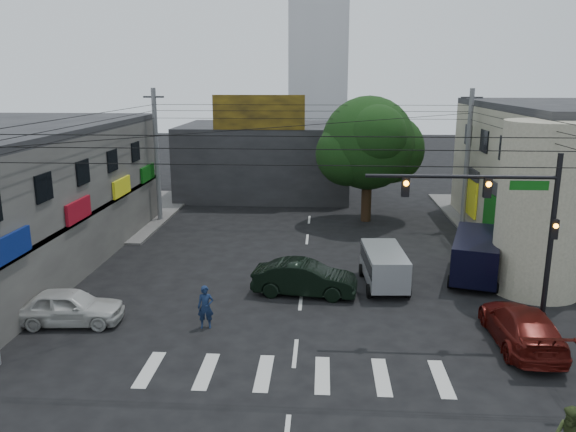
# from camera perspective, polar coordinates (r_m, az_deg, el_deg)

# --- Properties ---
(ground) EXTENTS (160.00, 160.00, 0.00)m
(ground) POSITION_cam_1_polar(r_m,az_deg,el_deg) (23.92, 1.11, -10.44)
(ground) COLOR black
(ground) RESTS_ON ground
(sidewalk_far_left) EXTENTS (16.00, 16.00, 0.15)m
(sidewalk_far_left) POSITION_cam_1_polar(r_m,az_deg,el_deg) (45.12, -21.30, 0.39)
(sidewalk_far_left) COLOR #514F4C
(sidewalk_far_left) RESTS_ON ground
(sidewalk_far_right) EXTENTS (16.00, 16.00, 0.15)m
(sidewalk_far_right) POSITION_cam_1_polar(r_m,az_deg,el_deg) (44.39, 26.12, -0.29)
(sidewalk_far_right) COLOR #514F4C
(sidewalk_far_right) RESTS_ON ground
(corner_column) EXTENTS (4.00, 4.00, 8.00)m
(corner_column) POSITION_cam_1_polar(r_m,az_deg,el_deg) (28.30, 24.38, 0.69)
(corner_column) COLOR gray
(corner_column) RESTS_ON ground
(building_far) EXTENTS (14.00, 10.00, 6.00)m
(building_far) POSITION_cam_1_polar(r_m,az_deg,el_deg) (48.52, -2.28, 5.74)
(building_far) COLOR #232326
(building_far) RESTS_ON ground
(billboard) EXTENTS (7.00, 0.30, 2.60)m
(billboard) POSITION_cam_1_polar(r_m,az_deg,el_deg) (43.24, -3.00, 10.47)
(billboard) COLOR olive
(billboard) RESTS_ON building_far
(street_tree) EXTENTS (6.40, 6.40, 8.70)m
(street_tree) POSITION_cam_1_polar(r_m,az_deg,el_deg) (39.15, 8.15, 7.31)
(street_tree) COLOR black
(street_tree) RESTS_ON ground
(traffic_gantry) EXTENTS (7.10, 0.35, 7.20)m
(traffic_gantry) POSITION_cam_1_polar(r_m,az_deg,el_deg) (22.47, 21.41, -0.01)
(traffic_gantry) COLOR black
(traffic_gantry) RESTS_ON ground
(utility_pole_far_left) EXTENTS (0.32, 0.32, 9.20)m
(utility_pole_far_left) POSITION_cam_1_polar(r_m,az_deg,el_deg) (39.81, -13.18, 5.93)
(utility_pole_far_left) COLOR #59595B
(utility_pole_far_left) RESTS_ON ground
(utility_pole_far_right) EXTENTS (0.32, 0.32, 9.20)m
(utility_pole_far_right) POSITION_cam_1_polar(r_m,az_deg,el_deg) (39.33, 17.74, 5.54)
(utility_pole_far_right) COLOR #59595B
(utility_pole_far_right) RESTS_ON ground
(dark_sedan) EXTENTS (2.80, 5.21, 1.59)m
(dark_sedan) POSITION_cam_1_polar(r_m,az_deg,el_deg) (26.22, 1.71, -6.33)
(dark_sedan) COLOR black
(dark_sedan) RESTS_ON ground
(white_compact) EXTENTS (2.40, 4.63, 1.49)m
(white_compact) POSITION_cam_1_polar(r_m,az_deg,el_deg) (24.91, -21.36, -8.57)
(white_compact) COLOR beige
(white_compact) RESTS_ON ground
(maroon_sedan) EXTENTS (2.16, 5.25, 1.52)m
(maroon_sedan) POSITION_cam_1_polar(r_m,az_deg,el_deg) (23.24, 22.65, -10.29)
(maroon_sedan) COLOR #480D0A
(maroon_sedan) RESTS_ON ground
(silver_minivan) EXTENTS (4.43, 2.26, 1.81)m
(silver_minivan) POSITION_cam_1_polar(r_m,az_deg,el_deg) (27.55, 9.72, -5.28)
(silver_minivan) COLOR gray
(silver_minivan) RESTS_ON ground
(navy_van) EXTENTS (6.64, 5.11, 2.20)m
(navy_van) POSITION_cam_1_polar(r_m,az_deg,el_deg) (29.75, 18.54, -3.98)
(navy_van) COLOR black
(navy_van) RESTS_ON ground
(traffic_officer) EXTENTS (0.77, 0.62, 1.77)m
(traffic_officer) POSITION_cam_1_polar(r_m,az_deg,el_deg) (23.07, -8.37, -9.14)
(traffic_officer) COLOR #12203F
(traffic_officer) RESTS_ON ground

